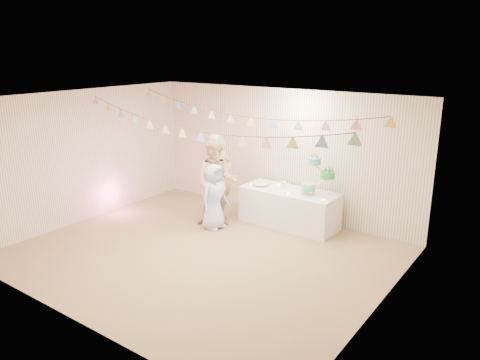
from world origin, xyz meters
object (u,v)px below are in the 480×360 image
Objects in this scene: cake_stand at (317,174)px; table at (289,208)px; person_adult_a at (218,178)px; person_adult_b at (217,183)px; person_child at (214,196)px.

table is at bearing -174.81° from cake_stand.
person_adult_a is 1.03× the size of person_adult_b.
person_adult_b is at bearing 28.37° from person_child.
cake_stand is 1.98m from person_adult_a.
cake_stand is at bearing -6.03° from person_adult_b.
table is 1.49× the size of person_child.
cake_stand is at bearing 5.19° from table.
person_adult_a is 0.29m from person_adult_b.
person_adult_b is (-1.71, -0.84, -0.26)m from cake_stand.
cake_stand reaches higher than table.
person_adult_b is at bearing -145.83° from table.
table is 1.48m from person_child.
person_adult_a is at bearing 91.09° from person_adult_b.
person_child is at bearing -135.18° from person_adult_a.
person_adult_b is (0.16, -0.24, -0.02)m from person_adult_a.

